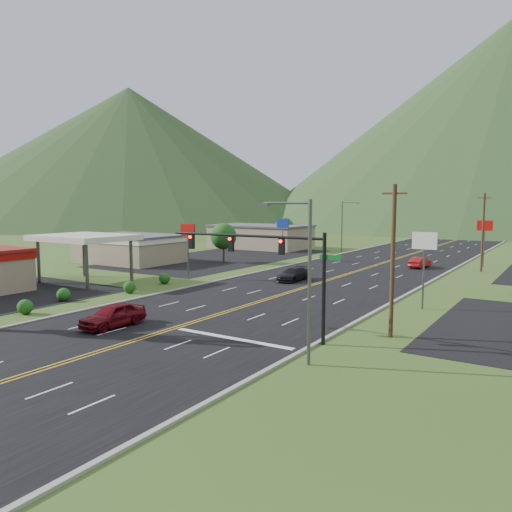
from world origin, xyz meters
The scene contains 21 objects.
ground centered at (0.00, 0.00, 0.00)m, with size 500.00×500.00×0.00m, color #344719.
road centered at (0.00, 0.00, 0.00)m, with size 20.00×460.00×0.04m, color black.
curb_east centered at (10.15, 0.00, 0.00)m, with size 0.30×460.00×0.14m, color gray.
traffic_signal centered at (6.48, 14.00, 5.33)m, with size 13.10×0.43×7.00m.
streetlight_east centered at (11.18, 10.00, 5.18)m, with size 3.28×0.25×9.00m.
streetlight_west centered at (-11.68, 70.00, 5.18)m, with size 3.28×0.25×9.00m.
gas_canopy centered at (-22.00, 22.00, 4.87)m, with size 10.00×8.00×5.30m.
building_west_mid centered at (-32.00, 38.00, 2.27)m, with size 14.40×10.40×4.10m.
building_west_far centered at (-28.00, 68.00, 2.26)m, with size 18.40×11.40×4.50m.
pole_sign_west_a centered at (-14.00, 30.00, 5.05)m, with size 2.00×0.18×6.40m.
pole_sign_west_b centered at (-14.00, 52.00, 5.05)m, with size 2.00×0.18×6.40m.
pole_sign_east_a centered at (13.00, 28.00, 5.05)m, with size 2.00×0.18×6.40m.
pole_sign_east_b centered at (13.00, 60.00, 5.05)m, with size 2.00×0.18×6.40m.
tree_west_a centered at (-20.00, 45.00, 3.89)m, with size 3.84×3.84×5.82m.
tree_west_b centered at (-25.00, 72.00, 3.89)m, with size 3.84×3.84×5.82m.
utility_pole_a centered at (13.50, 18.00, 5.13)m, with size 1.60×0.28×10.00m.
utility_pole_b centered at (13.50, 55.00, 5.13)m, with size 1.60×0.28×10.00m.
mountain_nw centered at (-148.49, 148.49, 30.00)m, with size 190.00×190.00×60.00m, color #243C1B.
car_red_near centered at (-3.91, 9.92, 0.85)m, with size 2.00×4.97×1.69m, color #620A13.
car_dark_mid centered at (-3.10, 35.24, 0.73)m, with size 2.06×5.06×1.47m, color black.
car_red_far centered at (5.97, 54.40, 0.72)m, with size 1.53×4.39×1.45m, color #9F1116.
Camera 1 is at (23.34, -13.79, 8.83)m, focal length 35.00 mm.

